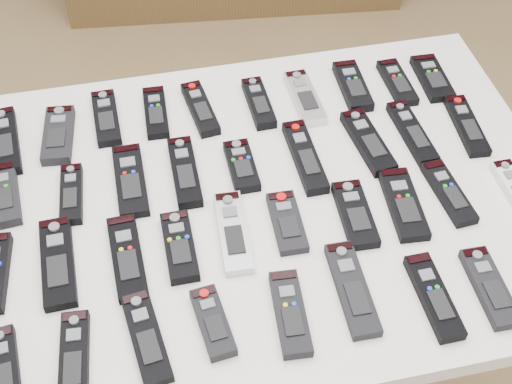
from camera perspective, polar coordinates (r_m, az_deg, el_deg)
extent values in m
plane|color=#93734A|center=(2.16, -2.03, -11.69)|extent=(4.00, 4.00, 0.00)
cube|color=white|center=(1.46, 0.00, -1.05)|extent=(1.25, 0.88, 0.04)
cylinder|color=beige|center=(2.02, -18.24, -2.80)|extent=(0.04, 0.04, 0.74)
cylinder|color=beige|center=(2.13, 12.78, 2.14)|extent=(0.04, 0.04, 0.74)
cube|color=black|center=(1.64, -19.46, 3.83)|extent=(0.07, 0.20, 0.02)
cube|color=black|center=(1.62, -15.54, 4.42)|extent=(0.08, 0.17, 0.02)
cube|color=black|center=(1.64, -11.89, 5.82)|extent=(0.06, 0.17, 0.02)
cube|color=black|center=(1.63, -8.02, 6.32)|extent=(0.06, 0.16, 0.02)
cube|color=black|center=(1.63, -4.48, 6.66)|extent=(0.07, 0.18, 0.02)
cube|color=black|center=(1.64, 0.22, 7.13)|extent=(0.05, 0.16, 0.02)
cube|color=#B7B7BC|center=(1.65, 3.91, 7.52)|extent=(0.06, 0.18, 0.02)
cube|color=black|center=(1.70, 7.74, 8.39)|extent=(0.06, 0.17, 0.02)
cube|color=black|center=(1.73, 11.23, 8.58)|extent=(0.05, 0.16, 0.02)
cube|color=black|center=(1.76, 13.92, 8.85)|extent=(0.07, 0.16, 0.02)
cube|color=black|center=(1.52, -19.52, -0.22)|extent=(0.07, 0.17, 0.02)
cube|color=black|center=(1.49, -14.55, -0.17)|extent=(0.05, 0.15, 0.02)
cube|color=black|center=(1.49, -10.02, 0.91)|extent=(0.06, 0.19, 0.02)
cube|color=black|center=(1.49, -5.72, 1.61)|extent=(0.05, 0.19, 0.02)
cube|color=black|center=(1.49, -1.16, 2.09)|extent=(0.05, 0.14, 0.02)
cube|color=black|center=(1.51, 3.94, 2.82)|extent=(0.05, 0.21, 0.02)
cube|color=black|center=(1.56, 8.95, 3.99)|extent=(0.07, 0.19, 0.02)
cube|color=black|center=(1.60, 12.37, 4.67)|extent=(0.05, 0.19, 0.02)
cube|color=black|center=(1.65, 16.50, 5.12)|extent=(0.06, 0.19, 0.02)
cube|color=black|center=(1.38, -15.57, -5.46)|extent=(0.06, 0.20, 0.02)
cube|color=black|center=(1.36, -10.26, -5.15)|extent=(0.06, 0.19, 0.02)
cube|color=black|center=(1.36, -6.14, -4.36)|extent=(0.06, 0.16, 0.02)
cube|color=#B7B7BC|center=(1.38, -1.85, -3.24)|extent=(0.06, 0.20, 0.02)
cube|color=black|center=(1.39, 2.49, -2.44)|extent=(0.06, 0.15, 0.02)
cube|color=black|center=(1.42, 7.93, -1.78)|extent=(0.07, 0.17, 0.02)
cube|color=black|center=(1.45, 11.72, -0.96)|extent=(0.07, 0.19, 0.02)
cube|color=black|center=(1.49, 15.16, -0.06)|extent=(0.06, 0.17, 0.02)
cube|color=black|center=(1.29, -19.49, -13.29)|extent=(0.06, 0.16, 0.02)
cube|color=black|center=(1.26, -14.34, -12.78)|extent=(0.06, 0.18, 0.02)
cube|color=black|center=(1.26, -8.76, -11.43)|extent=(0.07, 0.19, 0.02)
cube|color=black|center=(1.26, -3.47, -10.36)|extent=(0.06, 0.14, 0.02)
cube|color=black|center=(1.27, 2.75, -9.66)|extent=(0.06, 0.17, 0.02)
cube|color=black|center=(1.31, 7.70, -7.68)|extent=(0.06, 0.20, 0.02)
cube|color=black|center=(1.33, 14.04, -8.12)|extent=(0.05, 0.18, 0.02)
cube|color=black|center=(1.37, 18.19, -7.25)|extent=(0.05, 0.17, 0.02)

